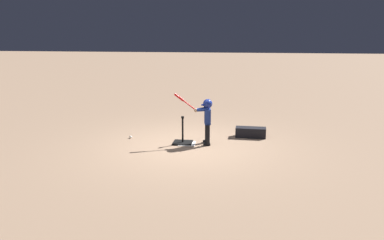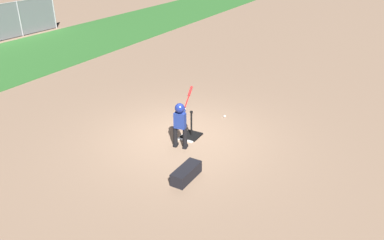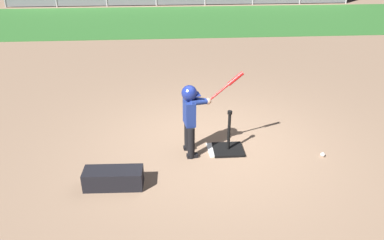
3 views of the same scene
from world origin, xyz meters
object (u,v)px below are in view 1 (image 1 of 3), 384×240
at_px(batting_tee, 183,140).
at_px(batter_child, 206,116).
at_px(equipment_bag, 251,132).
at_px(baseball, 131,137).

relative_size(batting_tee, batter_child, 0.54).
bearing_deg(equipment_bag, baseball, 11.58).
bearing_deg(equipment_bag, batting_tee, 27.43).
height_order(batting_tee, batter_child, batter_child).
xyz_separation_m(batting_tee, baseball, (1.52, -0.29, -0.05)).
bearing_deg(batting_tee, equipment_bag, -154.47).
distance_m(batting_tee, batter_child, 0.92).
bearing_deg(batter_child, equipment_bag, -144.92).
height_order(batting_tee, baseball, batting_tee).
bearing_deg(baseball, batting_tee, 169.07).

